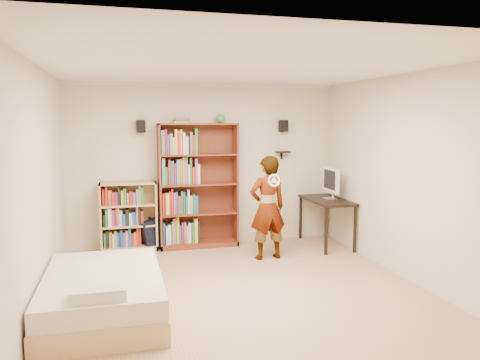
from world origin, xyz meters
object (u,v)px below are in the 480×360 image
object	(u,v)px
tall_bookshelf	(198,186)
person	(268,208)
low_bookshelf	(129,217)
computer_desk	(326,222)
daybed	(103,289)

from	to	relation	value
tall_bookshelf	person	distance (m)	1.33
low_bookshelf	computer_desk	size ratio (longest dim) A/B	0.96
computer_desk	person	world-z (taller)	person
low_bookshelf	computer_desk	bearing A→B (deg)	-8.35
person	low_bookshelf	bearing A→B (deg)	-32.03
tall_bookshelf	person	bearing A→B (deg)	-46.91
tall_bookshelf	computer_desk	bearing A→B (deg)	-12.16
tall_bookshelf	low_bookshelf	world-z (taller)	tall_bookshelf
tall_bookshelf	low_bookshelf	size ratio (longest dim) A/B	1.84
tall_bookshelf	daybed	bearing A→B (deg)	-120.40
daybed	person	distance (m)	2.85
low_bookshelf	tall_bookshelf	bearing A→B (deg)	-1.12
tall_bookshelf	daybed	distance (m)	2.97
low_bookshelf	computer_desk	world-z (taller)	low_bookshelf
low_bookshelf	person	world-z (taller)	person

